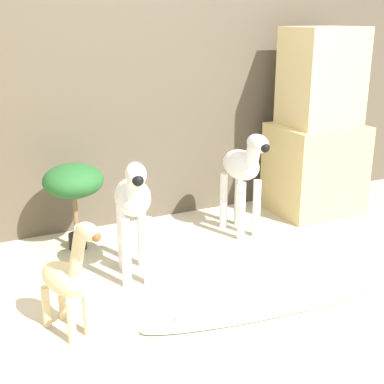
# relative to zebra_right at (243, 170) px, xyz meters

# --- Properties ---
(ground_plane) EXTENTS (14.00, 14.00, 0.00)m
(ground_plane) POSITION_rel_zebra_right_xyz_m (-0.66, -0.80, -0.46)
(ground_plane) COLOR beige
(wall_back) EXTENTS (6.40, 0.08, 2.20)m
(wall_back) POSITION_rel_zebra_right_xyz_m (-0.66, 0.58, 0.64)
(wall_back) COLOR brown
(wall_back) RESTS_ON ground_plane
(rock_pillar_right) EXTENTS (0.63, 0.52, 1.36)m
(rock_pillar_right) POSITION_rel_zebra_right_xyz_m (0.73, 0.17, 0.15)
(rock_pillar_right) COLOR #D1B775
(rock_pillar_right) RESTS_ON ground_plane
(zebra_right) EXTENTS (0.20, 0.48, 0.73)m
(zebra_right) POSITION_rel_zebra_right_xyz_m (0.00, 0.00, 0.00)
(zebra_right) COLOR white
(zebra_right) RESTS_ON ground_plane
(zebra_left) EXTENTS (0.27, 0.49, 0.73)m
(zebra_left) POSITION_rel_zebra_right_xyz_m (-0.89, -0.32, 0.00)
(zebra_left) COLOR white
(zebra_left) RESTS_ON ground_plane
(giraffe_figurine) EXTENTS (0.26, 0.44, 0.61)m
(giraffe_figurine) POSITION_rel_zebra_right_xyz_m (-1.35, -0.71, -0.16)
(giraffe_figurine) COLOR beige
(giraffe_figurine) RESTS_ON ground_plane
(potted_palm_front) EXTENTS (0.38, 0.38, 0.56)m
(potted_palm_front) POSITION_rel_zebra_right_xyz_m (-1.09, 0.23, -0.01)
(potted_palm_front) COLOR black
(potted_palm_front) RESTS_ON ground_plane
(surfboard) EXTENTS (1.39, 0.34, 0.07)m
(surfboard) POSITION_rel_zebra_right_xyz_m (-0.39, -0.92, -0.44)
(surfboard) COLOR silver
(surfboard) RESTS_ON ground_plane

